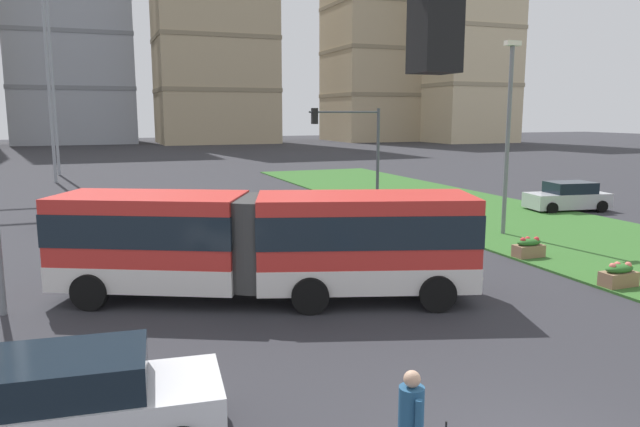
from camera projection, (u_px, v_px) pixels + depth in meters
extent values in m
cube|color=#336628|center=(628.00, 251.00, 22.88)|extent=(10.00, 70.00, 0.08)
cube|color=red|center=(365.00, 240.00, 16.79)|extent=(6.48, 4.23, 2.55)
cube|color=silver|center=(365.00, 271.00, 16.94)|extent=(6.50, 4.26, 0.70)
cube|color=#19232D|center=(365.00, 225.00, 16.72)|extent=(6.53, 4.28, 0.90)
cube|color=red|center=(151.00, 239.00, 16.90)|extent=(5.77, 4.54, 2.55)
cube|color=silver|center=(153.00, 270.00, 17.06)|extent=(5.80, 4.56, 0.70)
cube|color=#19232D|center=(150.00, 224.00, 16.83)|extent=(5.82, 4.59, 0.90)
cylinder|color=#383838|center=(258.00, 241.00, 16.63)|extent=(2.40, 2.40, 2.45)
cylinder|color=black|center=(417.00, 269.00, 18.31)|extent=(1.04, 0.58, 1.00)
cylinder|color=black|center=(437.00, 294.00, 15.85)|extent=(1.04, 0.58, 1.00)
cylinder|color=black|center=(307.00, 271.00, 18.14)|extent=(1.04, 0.58, 1.00)
cylinder|color=black|center=(310.00, 296.00, 15.67)|extent=(1.04, 0.58, 1.00)
cylinder|color=black|center=(127.00, 268.00, 18.45)|extent=(1.02, 0.69, 1.00)
cylinder|color=black|center=(89.00, 292.00, 15.99)|extent=(1.02, 0.69, 1.00)
sphere|color=#F9EFC6|center=(460.00, 262.00, 17.98)|extent=(0.24, 0.24, 0.24)
sphere|color=#F9EFC6|center=(479.00, 279.00, 16.21)|extent=(0.24, 0.24, 0.24)
cube|color=silver|center=(80.00, 414.00, 9.34)|extent=(4.56, 2.23, 0.80)
cube|color=black|center=(67.00, 373.00, 9.19)|extent=(2.53, 1.91, 0.60)
cylinder|color=black|center=(177.00, 392.00, 10.63)|extent=(0.66, 0.28, 0.64)
cube|color=#19234C|center=(97.00, 213.00, 28.33)|extent=(4.60, 2.37, 0.80)
cube|color=black|center=(93.00, 198.00, 28.18)|extent=(2.58, 1.98, 0.60)
cylinder|color=black|center=(131.00, 214.00, 29.58)|extent=(0.66, 0.30, 0.64)
cylinder|color=black|center=(129.00, 220.00, 27.85)|extent=(0.66, 0.30, 0.64)
cylinder|color=black|center=(67.00, 216.00, 28.89)|extent=(0.66, 0.30, 0.64)
cylinder|color=black|center=(60.00, 223.00, 27.17)|extent=(0.66, 0.30, 0.64)
cube|color=#B7BABF|center=(567.00, 200.00, 32.41)|extent=(4.62, 2.44, 0.80)
cube|color=black|center=(570.00, 187.00, 32.32)|extent=(2.60, 2.02, 0.60)
cylinder|color=black|center=(552.00, 208.00, 31.27)|extent=(0.67, 0.31, 0.64)
cylinder|color=black|center=(533.00, 203.00, 33.00)|extent=(0.67, 0.31, 0.64)
cylinder|color=black|center=(602.00, 206.00, 31.91)|extent=(0.67, 0.31, 0.64)
cylinder|color=black|center=(580.00, 202.00, 33.64)|extent=(0.67, 0.31, 0.64)
cylinder|color=#23517A|center=(411.00, 407.00, 8.29)|extent=(0.36, 0.36, 0.60)
sphere|color=tan|center=(412.00, 379.00, 8.22)|extent=(0.24, 0.24, 0.24)
cylinder|color=#23517A|center=(419.00, 419.00, 8.07)|extent=(0.10, 0.10, 0.55)
cylinder|color=#23517A|center=(404.00, 403.00, 8.53)|extent=(0.10, 0.10, 0.55)
cube|color=#937051|center=(618.00, 279.00, 18.01)|extent=(1.10, 0.56, 0.44)
ellipsoid|color=#2D6B28|center=(619.00, 269.00, 17.96)|extent=(0.99, 0.50, 0.28)
sphere|color=#EF7566|center=(613.00, 266.00, 17.84)|extent=(0.20, 0.20, 0.20)
sphere|color=#EF7566|center=(617.00, 265.00, 18.01)|extent=(0.20, 0.20, 0.20)
sphere|color=#EF7566|center=(628.00, 265.00, 17.98)|extent=(0.20, 0.20, 0.20)
cube|color=#937051|center=(528.00, 251.00, 21.69)|extent=(1.10, 0.56, 0.44)
ellipsoid|color=#2D6B28|center=(529.00, 242.00, 21.63)|extent=(0.99, 0.50, 0.28)
sphere|color=red|center=(523.00, 240.00, 21.52)|extent=(0.20, 0.20, 0.20)
sphere|color=red|center=(528.00, 239.00, 21.69)|extent=(0.20, 0.20, 0.20)
sphere|color=red|center=(536.00, 239.00, 21.66)|extent=(0.20, 0.20, 0.20)
cube|color=black|center=(436.00, 12.00, 3.94)|extent=(0.28, 0.28, 0.80)
sphere|color=yellow|center=(436.00, 13.00, 3.94)|extent=(0.16, 0.16, 0.16)
sphere|color=green|center=(434.00, 54.00, 3.99)|extent=(0.16, 0.16, 0.16)
cylinder|color=#474C51|center=(378.00, 161.00, 31.77)|extent=(0.16, 0.16, 5.52)
cylinder|color=#474C51|center=(345.00, 112.00, 30.65)|extent=(3.91, 0.10, 0.10)
cube|color=black|center=(315.00, 116.00, 30.10)|extent=(0.28, 0.28, 0.80)
sphere|color=red|center=(315.00, 111.00, 30.05)|extent=(0.16, 0.16, 0.16)
sphere|color=yellow|center=(315.00, 116.00, 30.10)|extent=(0.16, 0.16, 0.16)
sphere|color=green|center=(315.00, 121.00, 30.14)|extent=(0.16, 0.16, 0.16)
cylinder|color=slate|center=(508.00, 143.00, 25.31)|extent=(0.18, 0.18, 8.03)
cube|color=white|center=(513.00, 43.00, 24.63)|extent=(0.70, 0.28, 0.20)
cube|color=gray|center=(74.00, 90.00, 106.81)|extent=(20.33, 19.04, 0.70)
cube|color=gray|center=(70.00, 37.00, 105.29)|extent=(20.33, 19.04, 0.70)
cube|color=#85765B|center=(215.00, 91.00, 106.53)|extent=(20.45, 15.28, 0.70)
cube|color=#85765B|center=(214.00, 40.00, 105.05)|extent=(20.45, 15.28, 0.70)
cube|color=tan|center=(375.00, 31.00, 114.09)|extent=(16.84, 16.14, 41.80)
cube|color=#85765B|center=(374.00, 96.00, 116.11)|extent=(17.04, 16.34, 0.70)
cube|color=#85765B|center=(375.00, 52.00, 114.72)|extent=(17.04, 16.34, 0.70)
cube|color=#85765B|center=(376.00, 6.00, 113.33)|extent=(17.04, 16.34, 0.70)
cube|color=beige|center=(467.00, 32.00, 108.69)|extent=(14.88, 14.83, 39.86)
cube|color=#9C8D6E|center=(465.00, 86.00, 110.29)|extent=(15.08, 15.03, 0.70)
cube|color=#9C8D6E|center=(467.00, 30.00, 108.63)|extent=(15.08, 15.03, 0.70)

